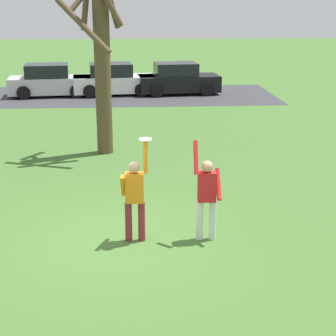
{
  "coord_description": "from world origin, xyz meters",
  "views": [
    {
      "loc": [
        0.31,
        -10.01,
        4.62
      ],
      "look_at": [
        1.02,
        0.83,
        1.26
      ],
      "focal_mm": 58.09,
      "sensor_mm": 36.0,
      "label": 1
    }
  ],
  "objects_px": {
    "parked_car_white": "(113,80)",
    "bare_tree_tall": "(101,47)",
    "person_defender": "(207,193)",
    "person_catcher": "(135,194)",
    "frisbee_disc": "(145,139)",
    "parked_car_black": "(178,80)",
    "parked_car_silver": "(50,81)"
  },
  "relations": [
    {
      "from": "person_catcher",
      "to": "parked_car_white",
      "type": "relative_size",
      "value": 0.49
    },
    {
      "from": "frisbee_disc",
      "to": "parked_car_black",
      "type": "xyz_separation_m",
      "value": [
        2.11,
        17.85,
        -1.37
      ]
    },
    {
      "from": "frisbee_disc",
      "to": "bare_tree_tall",
      "type": "distance_m",
      "value": 6.89
    },
    {
      "from": "person_catcher",
      "to": "bare_tree_tall",
      "type": "bearing_deg",
      "value": 99.04
    },
    {
      "from": "parked_car_silver",
      "to": "parked_car_white",
      "type": "height_order",
      "value": "same"
    },
    {
      "from": "parked_car_white",
      "to": "bare_tree_tall",
      "type": "height_order",
      "value": "bare_tree_tall"
    },
    {
      "from": "parked_car_white",
      "to": "person_defender",
      "type": "bearing_deg",
      "value": -87.98
    },
    {
      "from": "person_defender",
      "to": "parked_car_silver",
      "type": "distance_m",
      "value": 18.53
    },
    {
      "from": "person_defender",
      "to": "bare_tree_tall",
      "type": "relative_size",
      "value": 0.33
    },
    {
      "from": "person_defender",
      "to": "parked_car_black",
      "type": "relative_size",
      "value": 0.48
    },
    {
      "from": "parked_car_silver",
      "to": "bare_tree_tall",
      "type": "bearing_deg",
      "value": -79.23
    },
    {
      "from": "parked_car_black",
      "to": "frisbee_disc",
      "type": "bearing_deg",
      "value": -102.35
    },
    {
      "from": "person_catcher",
      "to": "parked_car_silver",
      "type": "height_order",
      "value": "person_catcher"
    },
    {
      "from": "parked_car_silver",
      "to": "parked_car_black",
      "type": "relative_size",
      "value": 1.0
    },
    {
      "from": "person_catcher",
      "to": "frisbee_disc",
      "type": "height_order",
      "value": "frisbee_disc"
    },
    {
      "from": "parked_car_silver",
      "to": "bare_tree_tall",
      "type": "distance_m",
      "value": 11.71
    },
    {
      "from": "parked_car_black",
      "to": "bare_tree_tall",
      "type": "bearing_deg",
      "value": -111.9
    },
    {
      "from": "frisbee_disc",
      "to": "parked_car_white",
      "type": "height_order",
      "value": "frisbee_disc"
    },
    {
      "from": "parked_car_silver",
      "to": "parked_car_white",
      "type": "relative_size",
      "value": 1.0
    },
    {
      "from": "person_catcher",
      "to": "parked_car_white",
      "type": "xyz_separation_m",
      "value": [
        -0.96,
        17.83,
        -0.25
      ]
    },
    {
      "from": "parked_car_silver",
      "to": "parked_car_white",
      "type": "xyz_separation_m",
      "value": [
        3.18,
        0.19,
        0.0
      ]
    },
    {
      "from": "person_defender",
      "to": "frisbee_disc",
      "type": "distance_m",
      "value": 1.63
    },
    {
      "from": "person_catcher",
      "to": "parked_car_black",
      "type": "xyz_separation_m",
      "value": [
        2.34,
        17.84,
        -0.25
      ]
    },
    {
      "from": "person_defender",
      "to": "bare_tree_tall",
      "type": "distance_m",
      "value": 7.47
    },
    {
      "from": "frisbee_disc",
      "to": "parked_car_black",
      "type": "bearing_deg",
      "value": 83.24
    },
    {
      "from": "bare_tree_tall",
      "to": "person_catcher",
      "type": "bearing_deg",
      "value": -82.1
    },
    {
      "from": "person_defender",
      "to": "parked_car_white",
      "type": "xyz_separation_m",
      "value": [
        -2.39,
        17.86,
        -0.25
      ]
    },
    {
      "from": "parked_car_black",
      "to": "parked_car_silver",
      "type": "bearing_deg",
      "value": 176.15
    },
    {
      "from": "person_catcher",
      "to": "frisbee_disc",
      "type": "bearing_deg",
      "value": -0.0
    },
    {
      "from": "person_defender",
      "to": "parked_car_black",
      "type": "height_order",
      "value": "person_defender"
    },
    {
      "from": "person_catcher",
      "to": "parked_car_black",
      "type": "bearing_deg",
      "value": 83.67
    },
    {
      "from": "person_catcher",
      "to": "person_defender",
      "type": "distance_m",
      "value": 1.42
    }
  ]
}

